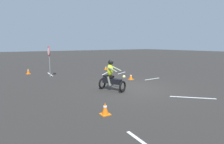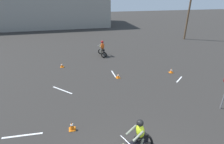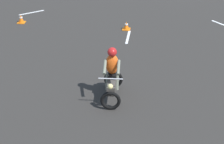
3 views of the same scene
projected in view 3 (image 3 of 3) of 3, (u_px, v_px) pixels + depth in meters
name	position (u px, v px, depth m)	size (l,w,h in m)	color
motorcycle_rider_background	(112.00, 77.00, 13.08)	(0.76, 1.54, 1.66)	black
traffic_cone_near_right	(21.00, 19.00, 18.86)	(0.32, 0.32, 0.36)	orange
traffic_cone_far_left	(126.00, 26.00, 18.18)	(0.32, 0.32, 0.34)	orange
lane_stripe_ne	(32.00, 13.00, 20.05)	(0.10, 1.22, 0.01)	silver
lane_stripe_n	(128.00, 37.00, 17.54)	(0.10, 1.33, 0.01)	silver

